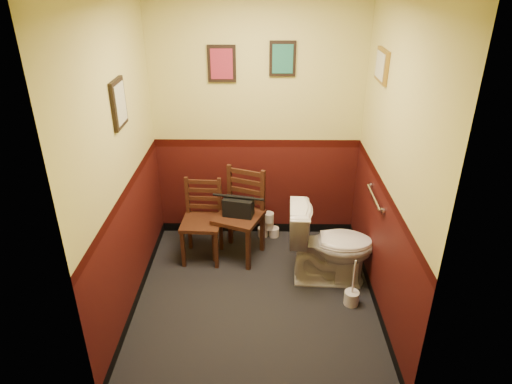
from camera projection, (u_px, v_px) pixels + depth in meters
floor at (256, 298)px, 4.32m from camera, size 2.20×2.40×0.00m
wall_back at (257, 122)px, 4.78m from camera, size 2.20×0.00×2.70m
wall_front at (253, 251)px, 2.64m from camera, size 2.20×0.00×2.70m
wall_left at (121, 167)px, 3.72m from camera, size 0.00×2.40×2.70m
wall_right at (391, 168)px, 3.70m from camera, size 0.00×2.40×2.70m
grab_bar at (375, 198)px, 4.10m from camera, size 0.05×0.56×0.06m
framed_print_back_a at (222, 64)px, 4.50m from camera, size 0.28×0.04×0.36m
framed_print_back_b at (283, 59)px, 4.47m from camera, size 0.26×0.04×0.34m
framed_print_left at (119, 104)px, 3.59m from camera, size 0.04×0.30×0.38m
framed_print_right at (382, 66)px, 3.92m from camera, size 0.04×0.34×0.28m
toilet at (331, 245)px, 4.40m from camera, size 0.85×0.51×0.81m
toilet_brush at (352, 297)px, 4.21m from camera, size 0.14×0.14×0.49m
chair_left at (202, 221)px, 4.76m from camera, size 0.43×0.43×0.86m
chair_right at (240, 215)px, 4.77m from camera, size 0.58×0.58×0.96m
handbag at (238, 207)px, 4.68m from camera, size 0.33×0.21×0.22m
tp_stack at (268, 226)px, 5.23m from camera, size 0.25×0.15×0.32m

